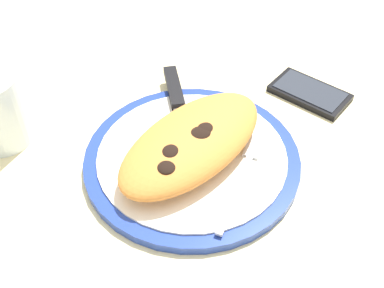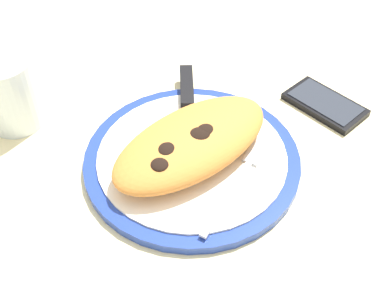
{
  "view_description": "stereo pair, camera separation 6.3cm",
  "coord_description": "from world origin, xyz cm",
  "px_view_note": "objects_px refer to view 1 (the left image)",
  "views": [
    {
      "loc": [
        -39.88,
        -20.74,
        48.34
      ],
      "look_at": [
        0.0,
        0.0,
        3.6
      ],
      "focal_mm": 45.52,
      "sensor_mm": 36.0,
      "label": 1
    },
    {
      "loc": [
        -36.57,
        -26.14,
        48.34
      ],
      "look_at": [
        0.0,
        0.0,
        3.6
      ],
      "focal_mm": 45.52,
      "sensor_mm": 36.0,
      "label": 2
    }
  ],
  "objects_px": {
    "knife": "(177,102)",
    "smartphone": "(310,93)",
    "fork": "(244,173)",
    "calzone": "(192,145)",
    "plate": "(192,159)"
  },
  "relations": [
    {
      "from": "fork",
      "to": "smartphone",
      "type": "height_order",
      "value": "fork"
    },
    {
      "from": "smartphone",
      "to": "knife",
      "type": "bearing_deg",
      "value": 128.68
    },
    {
      "from": "fork",
      "to": "knife",
      "type": "bearing_deg",
      "value": 60.11
    },
    {
      "from": "knife",
      "to": "smartphone",
      "type": "xyz_separation_m",
      "value": [
        0.13,
        -0.16,
        -0.02
      ]
    },
    {
      "from": "calzone",
      "to": "fork",
      "type": "height_order",
      "value": "calzone"
    },
    {
      "from": "fork",
      "to": "plate",
      "type": "bearing_deg",
      "value": 90.35
    },
    {
      "from": "calzone",
      "to": "fork",
      "type": "bearing_deg",
      "value": -85.92
    },
    {
      "from": "plate",
      "to": "calzone",
      "type": "bearing_deg",
      "value": -149.72
    },
    {
      "from": "calzone",
      "to": "smartphone",
      "type": "distance_m",
      "value": 0.24
    },
    {
      "from": "fork",
      "to": "smartphone",
      "type": "relative_size",
      "value": 1.34
    },
    {
      "from": "plate",
      "to": "fork",
      "type": "height_order",
      "value": "fork"
    },
    {
      "from": "plate",
      "to": "calzone",
      "type": "height_order",
      "value": "calzone"
    },
    {
      "from": "smartphone",
      "to": "calzone",
      "type": "bearing_deg",
      "value": 156.61
    },
    {
      "from": "fork",
      "to": "smartphone",
      "type": "bearing_deg",
      "value": -6.0
    },
    {
      "from": "plate",
      "to": "smartphone",
      "type": "height_order",
      "value": "plate"
    }
  ]
}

